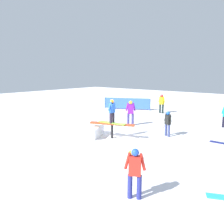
{
  "coord_description": "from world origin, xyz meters",
  "views": [
    {
      "loc": [
        7.14,
        -8.66,
        3.46
      ],
      "look_at": [
        0.0,
        0.0,
        1.42
      ],
      "focal_mm": 35.0,
      "sensor_mm": 36.0,
      "label": 1
    }
  ],
  "objects_px": {
    "rail_feature": "(112,125)",
    "bystander_purple": "(131,112)",
    "loose_snowboard_white": "(162,126)",
    "bystander_black": "(168,122)",
    "bystander_yellow": "(162,103)",
    "backpack_on_snow": "(133,156)",
    "main_rider_on_rail": "(112,112)",
    "bystander_red": "(135,171)"
  },
  "relations": [
    {
      "from": "rail_feature",
      "to": "bystander_purple",
      "type": "xyz_separation_m",
      "value": [
        -0.87,
        2.96,
        0.24
      ]
    },
    {
      "from": "loose_snowboard_white",
      "to": "bystander_black",
      "type": "bearing_deg",
      "value": 19.18
    },
    {
      "from": "bystander_black",
      "to": "bystander_yellow",
      "type": "relative_size",
      "value": 0.86
    },
    {
      "from": "rail_feature",
      "to": "bystander_yellow",
      "type": "xyz_separation_m",
      "value": [
        -1.36,
        8.34,
        0.21
      ]
    },
    {
      "from": "bystander_black",
      "to": "backpack_on_snow",
      "type": "xyz_separation_m",
      "value": [
        0.4,
        -3.95,
        -0.61
      ]
    },
    {
      "from": "bystander_purple",
      "to": "loose_snowboard_white",
      "type": "relative_size",
      "value": 1.32
    },
    {
      "from": "bystander_black",
      "to": "bystander_purple",
      "type": "bearing_deg",
      "value": -169.16
    },
    {
      "from": "bystander_purple",
      "to": "main_rider_on_rail",
      "type": "bearing_deg",
      "value": 64.88
    },
    {
      "from": "rail_feature",
      "to": "bystander_red",
      "type": "xyz_separation_m",
      "value": [
        4.08,
        -3.97,
        0.12
      ]
    },
    {
      "from": "main_rider_on_rail",
      "to": "backpack_on_snow",
      "type": "bearing_deg",
      "value": -41.72
    },
    {
      "from": "rail_feature",
      "to": "main_rider_on_rail",
      "type": "xyz_separation_m",
      "value": [
        0.0,
        0.0,
        0.73
      ]
    },
    {
      "from": "bystander_black",
      "to": "bystander_red",
      "type": "relative_size",
      "value": 0.96
    },
    {
      "from": "bystander_red",
      "to": "loose_snowboard_white",
      "type": "height_order",
      "value": "bystander_red"
    },
    {
      "from": "bystander_red",
      "to": "bystander_purple",
      "type": "xyz_separation_m",
      "value": [
        -4.95,
        6.94,
        0.12
      ]
    },
    {
      "from": "bystander_yellow",
      "to": "main_rider_on_rail",
      "type": "bearing_deg",
      "value": -68.52
    },
    {
      "from": "main_rider_on_rail",
      "to": "bystander_yellow",
      "type": "bearing_deg",
      "value": 92.15
    },
    {
      "from": "loose_snowboard_white",
      "to": "bystander_purple",
      "type": "bearing_deg",
      "value": -74.91
    },
    {
      "from": "bystander_red",
      "to": "loose_snowboard_white",
      "type": "relative_size",
      "value": 1.15
    },
    {
      "from": "bystander_yellow",
      "to": "backpack_on_snow",
      "type": "bearing_deg",
      "value": -56.75
    },
    {
      "from": "loose_snowboard_white",
      "to": "backpack_on_snow",
      "type": "bearing_deg",
      "value": 0.57
    },
    {
      "from": "bystander_purple",
      "to": "loose_snowboard_white",
      "type": "distance_m",
      "value": 2.24
    },
    {
      "from": "bystander_black",
      "to": "bystander_purple",
      "type": "distance_m",
      "value": 3.07
    },
    {
      "from": "bystander_black",
      "to": "main_rider_on_rail",
      "type": "bearing_deg",
      "value": -108.67
    },
    {
      "from": "bystander_black",
      "to": "loose_snowboard_white",
      "type": "xyz_separation_m",
      "value": [
        -1.21,
        1.77,
        -0.77
      ]
    },
    {
      "from": "bystander_red",
      "to": "bystander_yellow",
      "type": "bearing_deg",
      "value": -95.25
    },
    {
      "from": "bystander_yellow",
      "to": "backpack_on_snow",
      "type": "height_order",
      "value": "bystander_yellow"
    },
    {
      "from": "main_rider_on_rail",
      "to": "backpack_on_snow",
      "type": "relative_size",
      "value": 4.61
    },
    {
      "from": "bystander_black",
      "to": "loose_snowboard_white",
      "type": "distance_m",
      "value": 2.28
    },
    {
      "from": "backpack_on_snow",
      "to": "bystander_black",
      "type": "bearing_deg",
      "value": -97.72
    },
    {
      "from": "main_rider_on_rail",
      "to": "bystander_black",
      "type": "height_order",
      "value": "main_rider_on_rail"
    },
    {
      "from": "main_rider_on_rail",
      "to": "loose_snowboard_white",
      "type": "height_order",
      "value": "main_rider_on_rail"
    },
    {
      "from": "main_rider_on_rail",
      "to": "rail_feature",
      "type": "bearing_deg",
      "value": 0.0
    },
    {
      "from": "bystander_red",
      "to": "bystander_purple",
      "type": "distance_m",
      "value": 8.52
    },
    {
      "from": "main_rider_on_rail",
      "to": "bystander_yellow",
      "type": "relative_size",
      "value": 0.97
    },
    {
      "from": "bystander_yellow",
      "to": "bystander_purple",
      "type": "relative_size",
      "value": 0.98
    },
    {
      "from": "rail_feature",
      "to": "main_rider_on_rail",
      "type": "bearing_deg",
      "value": 0.0
    },
    {
      "from": "rail_feature",
      "to": "bystander_yellow",
      "type": "relative_size",
      "value": 1.46
    },
    {
      "from": "main_rider_on_rail",
      "to": "bystander_black",
      "type": "xyz_separation_m",
      "value": [
        2.11,
        2.22,
        -0.65
      ]
    },
    {
      "from": "main_rider_on_rail",
      "to": "bystander_black",
      "type": "relative_size",
      "value": 1.13
    },
    {
      "from": "bystander_red",
      "to": "backpack_on_snow",
      "type": "distance_m",
      "value": 2.81
    },
    {
      "from": "rail_feature",
      "to": "bystander_black",
      "type": "height_order",
      "value": "bystander_black"
    },
    {
      "from": "bystander_purple",
      "to": "backpack_on_snow",
      "type": "bearing_deg",
      "value": 84.33
    }
  ]
}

